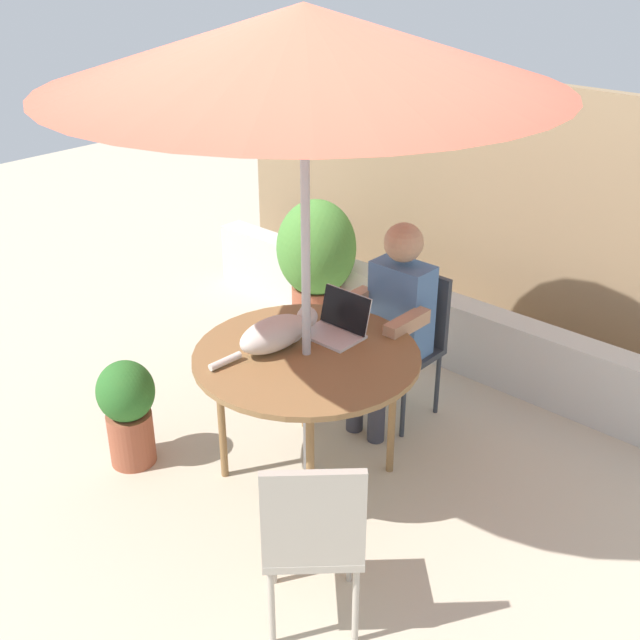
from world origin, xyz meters
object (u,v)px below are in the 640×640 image
Objects in this scene: patio_umbrella at (304,46)px; chair_empty at (313,532)px; laptop at (339,322)px; potted_plant_near_fence at (316,258)px; chair_occupied at (409,333)px; cat at (277,333)px; potted_plant_by_chair at (128,408)px; patio_table at (307,363)px; person_seated at (394,316)px.

patio_umbrella is 1.99m from chair_empty.
laptop is 1.52m from potted_plant_near_fence.
laptop reaches higher than chair_occupied.
cat is 0.66× the size of potted_plant_near_fence.
patio_table is at bearing 35.89° from potted_plant_by_chair.
chair_empty is (0.73, -0.75, -1.69)m from patio_umbrella.
person_seated is 4.04× the size of laptop.
chair_empty reaches higher than potted_plant_by_chair.
patio_table is at bearing -90.00° from person_seated.
chair_empty is at bearing -65.70° from chair_occupied.
potted_plant_near_fence reaches higher than chair_empty.
person_seated is at bearing 86.79° from laptop.
chair_empty is at bearing -45.58° from patio_umbrella.
person_seated reaches higher than cat.
patio_table is 1.30× the size of chair_occupied.
chair_occupied is 1.20m from potted_plant_near_fence.
potted_plant_near_fence is at bearing 125.73° from cat.
person_seated is at bearing 90.00° from patio_umbrella.
potted_plant_by_chair is at bearing -132.10° from laptop.
chair_occupied is 0.99m from cat.
laptop is (-0.02, -0.44, 0.12)m from person_seated.
cat is 1.68m from potted_plant_near_fence.
person_seated is (0.00, -0.16, 0.17)m from chair_occupied.
person_seated reaches higher than potted_plant_near_fence.
chair_occupied reaches higher than potted_plant_by_chair.
person_seated reaches higher than patio_table.
potted_plant_near_fence is (-1.85, 2.04, 0.04)m from chair_empty.
patio_umbrella is at bearing 35.89° from potted_plant_by_chair.
patio_table is at bearing 0.00° from patio_umbrella.
patio_umbrella is 1.43m from laptop.
cat is at bearing -111.22° from laptop.
chair_empty is at bearing -63.43° from person_seated.
patio_table is 1.18× the size of potted_plant_near_fence.
laptop reaches higher than chair_empty.
chair_empty is at bearing -47.76° from potted_plant_near_fence.
chair_empty is at bearing -38.12° from cat.
person_seated is (0.00, 0.72, -1.52)m from patio_umbrella.
laptop reaches higher than patio_table.
chair_occupied is 1.78m from chair_empty.
patio_table is 1.52m from patio_umbrella.
patio_umbrella is 1.95× the size of person_seated.
chair_empty is 1.17m from cat.
patio_table is 0.72m from person_seated.
person_seated is (-0.73, 1.46, 0.17)m from chair_empty.
person_seated is 1.97× the size of potted_plant_by_chair.
patio_umbrella is 3.67× the size of cat.
patio_umbrella reaches higher than patio_table.
potted_plant_by_chair is at bearing -140.91° from cat.
cat is at bearing -101.16° from person_seated.
laptop is at bearing 68.78° from cat.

